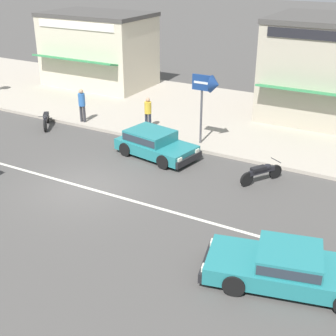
{
  "coord_description": "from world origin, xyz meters",
  "views": [
    {
      "loc": [
        10.51,
        -12.23,
        8.09
      ],
      "look_at": [
        2.76,
        1.57,
        0.8
      ],
      "focal_mm": 50.0,
      "sensor_mm": 36.0,
      "label": 1
    }
  ],
  "objects_px": {
    "motorcycle_2": "(262,172)",
    "pedestrian_mid_kerb": "(148,111)",
    "shopfront_corner_warung": "(99,49)",
    "sedan_teal_3": "(289,267)",
    "pedestrian_by_shop": "(82,103)",
    "arrow_signboard": "(212,87)",
    "hatchback_teal_2": "(154,143)",
    "motorcycle_1": "(46,119)",
    "shopfront_mid_block": "(329,68)"
  },
  "relations": [
    {
      "from": "hatchback_teal_2",
      "to": "pedestrian_mid_kerb",
      "type": "distance_m",
      "value": 3.14
    },
    {
      "from": "pedestrian_by_shop",
      "to": "shopfront_mid_block",
      "type": "height_order",
      "value": "shopfront_mid_block"
    },
    {
      "from": "pedestrian_by_shop",
      "to": "shopfront_corner_warung",
      "type": "xyz_separation_m",
      "value": [
        -3.83,
        6.61,
        1.28
      ]
    },
    {
      "from": "sedan_teal_3",
      "to": "shopfront_mid_block",
      "type": "xyz_separation_m",
      "value": [
        -2.34,
        14.5,
        2.18
      ]
    },
    {
      "from": "motorcycle_1",
      "to": "pedestrian_by_shop",
      "type": "bearing_deg",
      "value": 42.55
    },
    {
      "from": "sedan_teal_3",
      "to": "shopfront_mid_block",
      "type": "relative_size",
      "value": 0.76
    },
    {
      "from": "arrow_signboard",
      "to": "sedan_teal_3",
      "type": "bearing_deg",
      "value": -52.92
    },
    {
      "from": "pedestrian_mid_kerb",
      "to": "pedestrian_by_shop",
      "type": "height_order",
      "value": "pedestrian_by_shop"
    },
    {
      "from": "pedestrian_by_shop",
      "to": "shopfront_mid_block",
      "type": "xyz_separation_m",
      "value": [
        10.57,
        7.02,
        1.55
      ]
    },
    {
      "from": "motorcycle_1",
      "to": "pedestrian_by_shop",
      "type": "distance_m",
      "value": 1.99
    },
    {
      "from": "pedestrian_mid_kerb",
      "to": "shopfront_corner_warung",
      "type": "height_order",
      "value": "shopfront_corner_warung"
    },
    {
      "from": "motorcycle_1",
      "to": "arrow_signboard",
      "type": "distance_m",
      "value": 8.89
    },
    {
      "from": "motorcycle_1",
      "to": "pedestrian_by_shop",
      "type": "xyz_separation_m",
      "value": [
        1.36,
        1.25,
        0.74
      ]
    },
    {
      "from": "motorcycle_1",
      "to": "hatchback_teal_2",
      "type": "bearing_deg",
      "value": -3.83
    },
    {
      "from": "arrow_signboard",
      "to": "motorcycle_1",
      "type": "bearing_deg",
      "value": -169.77
    },
    {
      "from": "sedan_teal_3",
      "to": "shopfront_mid_block",
      "type": "bearing_deg",
      "value": 99.17
    },
    {
      "from": "motorcycle_2",
      "to": "pedestrian_mid_kerb",
      "type": "height_order",
      "value": "pedestrian_mid_kerb"
    },
    {
      "from": "hatchback_teal_2",
      "to": "shopfront_mid_block",
      "type": "distance_m",
      "value": 10.41
    },
    {
      "from": "arrow_signboard",
      "to": "shopfront_corner_warung",
      "type": "xyz_separation_m",
      "value": [
        -10.89,
        6.35,
        -0.38
      ]
    },
    {
      "from": "motorcycle_1",
      "to": "shopfront_mid_block",
      "type": "relative_size",
      "value": 0.25
    },
    {
      "from": "sedan_teal_3",
      "to": "pedestrian_by_shop",
      "type": "bearing_deg",
      "value": 149.92
    },
    {
      "from": "pedestrian_by_shop",
      "to": "arrow_signboard",
      "type": "bearing_deg",
      "value": 2.16
    },
    {
      "from": "motorcycle_2",
      "to": "shopfront_corner_warung",
      "type": "bearing_deg",
      "value": 148.8
    },
    {
      "from": "sedan_teal_3",
      "to": "pedestrian_mid_kerb",
      "type": "distance_m",
      "value": 12.57
    },
    {
      "from": "sedan_teal_3",
      "to": "shopfront_corner_warung",
      "type": "bearing_deg",
      "value": 139.91
    },
    {
      "from": "arrow_signboard",
      "to": "shopfront_corner_warung",
      "type": "height_order",
      "value": "shopfront_corner_warung"
    },
    {
      "from": "motorcycle_2",
      "to": "pedestrian_by_shop",
      "type": "xyz_separation_m",
      "value": [
        -10.27,
        1.93,
        0.74
      ]
    },
    {
      "from": "pedestrian_mid_kerb",
      "to": "pedestrian_by_shop",
      "type": "xyz_separation_m",
      "value": [
        -3.46,
        -0.79,
        0.1
      ]
    },
    {
      "from": "hatchback_teal_2",
      "to": "sedan_teal_3",
      "type": "height_order",
      "value": "hatchback_teal_2"
    },
    {
      "from": "motorcycle_1",
      "to": "shopfront_mid_block",
      "type": "distance_m",
      "value": 14.7
    },
    {
      "from": "pedestrian_mid_kerb",
      "to": "shopfront_mid_block",
      "type": "bearing_deg",
      "value": 41.2
    },
    {
      "from": "pedestrian_by_shop",
      "to": "motorcycle_2",
      "type": "bearing_deg",
      "value": -10.63
    },
    {
      "from": "pedestrian_mid_kerb",
      "to": "shopfront_mid_block",
      "type": "height_order",
      "value": "shopfront_mid_block"
    },
    {
      "from": "hatchback_teal_2",
      "to": "arrow_signboard",
      "type": "relative_size",
      "value": 1.19
    },
    {
      "from": "pedestrian_mid_kerb",
      "to": "shopfront_mid_block",
      "type": "xyz_separation_m",
      "value": [
        7.11,
        6.23,
        1.65
      ]
    },
    {
      "from": "pedestrian_mid_kerb",
      "to": "shopfront_mid_block",
      "type": "relative_size",
      "value": 0.25
    },
    {
      "from": "sedan_teal_3",
      "to": "shopfront_corner_warung",
      "type": "distance_m",
      "value": 21.97
    },
    {
      "from": "sedan_teal_3",
      "to": "shopfront_corner_warung",
      "type": "xyz_separation_m",
      "value": [
        -16.74,
        14.09,
        1.91
      ]
    },
    {
      "from": "motorcycle_2",
      "to": "shopfront_mid_block",
      "type": "bearing_deg",
      "value": 88.08
    },
    {
      "from": "shopfront_corner_warung",
      "to": "shopfront_mid_block",
      "type": "distance_m",
      "value": 14.41
    },
    {
      "from": "shopfront_mid_block",
      "to": "motorcycle_1",
      "type": "bearing_deg",
      "value": -145.27
    },
    {
      "from": "motorcycle_2",
      "to": "sedan_teal_3",
      "type": "bearing_deg",
      "value": -64.57
    },
    {
      "from": "shopfront_mid_block",
      "to": "pedestrian_mid_kerb",
      "type": "bearing_deg",
      "value": -138.8
    },
    {
      "from": "arrow_signboard",
      "to": "shopfront_corner_warung",
      "type": "distance_m",
      "value": 12.61
    },
    {
      "from": "motorcycle_1",
      "to": "shopfront_corner_warung",
      "type": "relative_size",
      "value": 0.23
    },
    {
      "from": "sedan_teal_3",
      "to": "motorcycle_1",
      "type": "height_order",
      "value": "sedan_teal_3"
    },
    {
      "from": "motorcycle_2",
      "to": "pedestrian_mid_kerb",
      "type": "bearing_deg",
      "value": 158.23
    },
    {
      "from": "sedan_teal_3",
      "to": "arrow_signboard",
      "type": "xyz_separation_m",
      "value": [
        -5.85,
        7.75,
        2.29
      ]
    },
    {
      "from": "shopfront_corner_warung",
      "to": "sedan_teal_3",
      "type": "bearing_deg",
      "value": -40.09
    },
    {
      "from": "motorcycle_1",
      "to": "arrow_signboard",
      "type": "relative_size",
      "value": 0.49
    }
  ]
}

